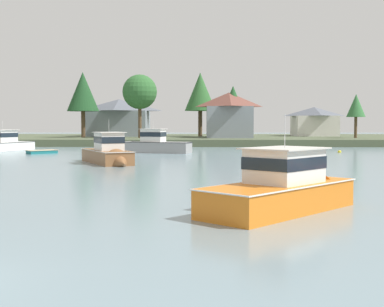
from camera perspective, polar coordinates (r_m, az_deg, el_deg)
name	(u,v)px	position (r m, az deg, el deg)	size (l,w,h in m)	color
far_shore_bank	(167,139)	(105.40, -2.75, 1.55)	(164.11, 43.64, 1.15)	#4C563D
dinghy_black	(310,149)	(76.68, 12.59, 0.49)	(2.92, 2.92, 0.54)	black
cruiser_orange	(290,195)	(23.77, 10.54, -4.42)	(8.21, 8.64, 5.21)	orange
dinghy_teal	(42,152)	(68.39, -15.86, 0.12)	(3.89, 3.68, 0.60)	#196B70
cruiser_grey	(150,147)	(68.19, -4.55, 0.65)	(10.46, 5.30, 4.96)	gray
cruiser_wood	(110,157)	(49.90, -8.87, -0.36)	(6.70, 10.00, 5.04)	brown
mooring_buoy_yellow	(339,152)	(70.78, 15.60, 0.17)	(0.44, 0.44, 0.49)	yellow
shore_tree_inland_a	(233,102)	(96.83, 4.44, 5.59)	(4.63, 4.63, 9.41)	brown
shore_tree_far_left	(83,92)	(99.56, -11.67, 6.50)	(5.85, 5.85, 11.96)	brown
shore_tree_center_left	(140,92)	(94.62, -5.65, 6.59)	(6.12, 6.12, 11.21)	brown
shore_tree_left	(200,92)	(104.98, 0.89, 6.62)	(6.12, 6.12, 12.54)	brown
shore_tree_inland_c	(356,106)	(97.53, 17.24, 4.91)	(3.29, 3.29, 7.73)	brown
cottage_near_water	(229,114)	(96.85, 4.00, 4.24)	(8.74, 10.39, 8.19)	gray
cottage_eastern	(119,117)	(107.36, -7.85, 3.90)	(12.49, 10.36, 7.39)	gray
cottage_behind_trees	(314,121)	(111.07, 13.02, 3.43)	(8.92, 9.83, 5.88)	silver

